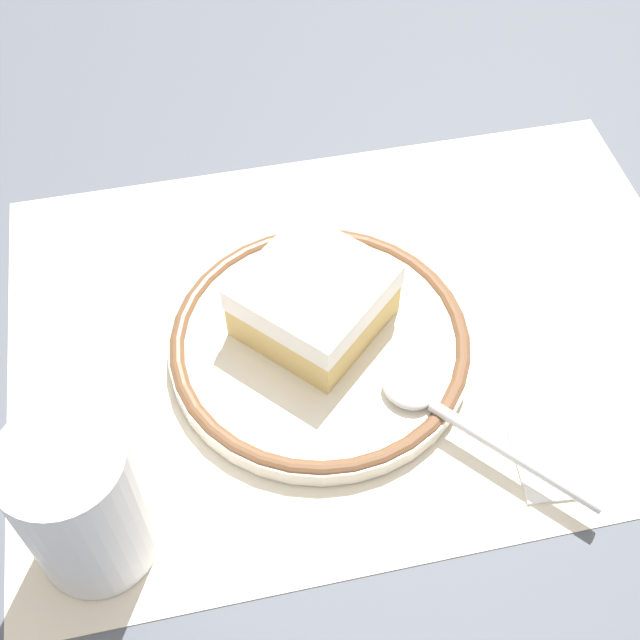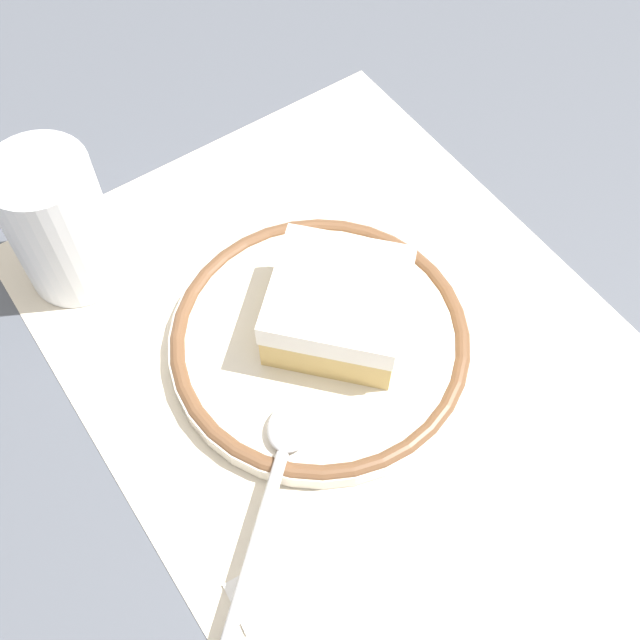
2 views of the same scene
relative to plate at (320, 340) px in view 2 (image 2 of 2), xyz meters
name	(u,v)px [view 2 (image 2 of 2)]	position (x,y,z in m)	size (l,w,h in m)	color
ground_plane	(367,373)	(0.03, 0.01, -0.01)	(2.40, 2.40, 0.00)	#4C515B
placemat	(367,372)	(0.03, 0.01, -0.01)	(0.46, 0.33, 0.00)	beige
plate	(320,340)	(0.00, 0.00, 0.00)	(0.19, 0.19, 0.02)	silver
cake_slice	(338,306)	(0.00, 0.01, 0.03)	(0.11, 0.11, 0.04)	#DBB76B
spoon	(277,472)	(0.06, -0.07, 0.01)	(0.11, 0.12, 0.01)	silver
cup	(61,230)	(-0.15, -0.10, 0.04)	(0.06, 0.06, 0.10)	white
napkin	(514,502)	(0.15, 0.03, -0.01)	(0.11, 0.09, 0.00)	white
sugar_packet	(275,586)	(0.11, -0.11, 0.00)	(0.05, 0.03, 0.01)	white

